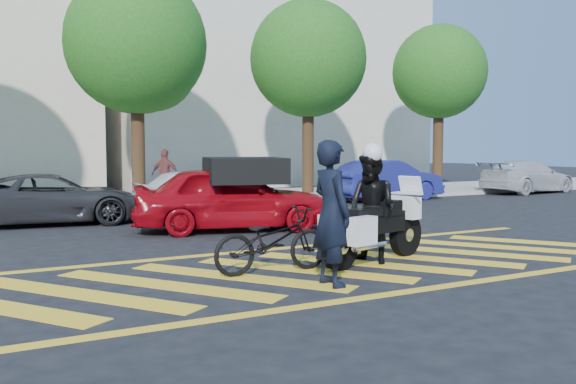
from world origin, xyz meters
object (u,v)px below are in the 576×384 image
officer_bike (331,213)px  parked_mid_left (53,199)px  red_convertible (231,198)px  parked_right (386,180)px  police_motorcycle (373,226)px  bicycle (272,241)px  parked_far_right (527,177)px  officer_moto (372,208)px  parked_mid_right (198,190)px

officer_bike → parked_mid_left: officer_bike is taller
red_convertible → parked_right: red_convertible is taller
officer_bike → police_motorcycle: (1.48, 1.05, -0.39)m
parked_mid_left → bicycle: bearing=-157.9°
parked_far_right → officer_moto: bearing=116.3°
parked_mid_left → parked_right: bearing=-76.0°
police_motorcycle → parked_right: parked_right is taller
red_convertible → parked_far_right: 15.81m
bicycle → parked_far_right: 18.81m
parked_right → red_convertible: bearing=116.0°
bicycle → parked_right: size_ratio=0.43×
police_motorcycle → parked_far_right: size_ratio=0.54×
officer_bike → parked_mid_right: officer_bike is taller
parked_far_right → police_motorcycle: bearing=116.3°
red_convertible → bicycle: bearing=179.5°
bicycle → parked_far_right: (16.42, 9.18, 0.17)m
parked_right → parked_mid_right: bearing=90.5°
parked_mid_right → officer_moto: bearing=179.2°
parked_mid_right → parked_far_right: size_ratio=0.82×
bicycle → parked_right: parked_right is taller
police_motorcycle → officer_moto: size_ratio=1.36×
bicycle → red_convertible: 4.79m
bicycle → parked_right: bearing=-43.8°
police_motorcycle → officer_moto: bearing=132.1°
parked_mid_right → parked_far_right: parked_far_right is taller
parked_mid_left → parked_right: (11.29, 1.40, 0.09)m
officer_moto → parked_mid_left: size_ratio=0.41×
parked_mid_left → parked_mid_right: 4.16m
parked_mid_right → parked_right: parked_right is taller
officer_moto → parked_mid_left: bearing=-169.9°
officer_bike → bicycle: bearing=15.8°
parked_mid_left → parked_far_right: 18.58m
red_convertible → parked_mid_right: size_ratio=1.17×
parked_mid_left → officer_bike: bearing=-157.8°
parked_mid_right → parked_mid_left: bearing=101.8°
officer_moto → parked_right: size_ratio=0.42×
parked_right → parked_far_right: (7.24, 0.00, -0.05)m
officer_moto → parked_mid_right: 8.68m
parked_mid_right → parked_right: bearing=-85.1°
parked_right → parked_far_right: size_ratio=0.95×
bicycle → parked_mid_left: size_ratio=0.42×
parked_mid_right → parked_far_right: (14.45, 0.57, 0.03)m
officer_bike → red_convertible: 5.82m
officer_bike → parked_mid_left: (-2.44, 8.91, -0.38)m
police_motorcycle → red_convertible: red_convertible is taller
officer_moto → parked_far_right: size_ratio=0.40×
officer_moto → officer_bike: bearing=-70.4°
officer_bike → bicycle: size_ratio=1.07×
parked_mid_left → parked_far_right: size_ratio=0.98×
police_motorcycle → parked_far_right: bearing=16.0°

